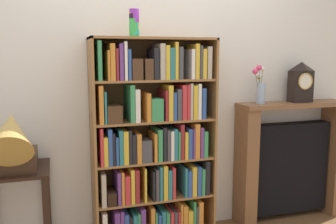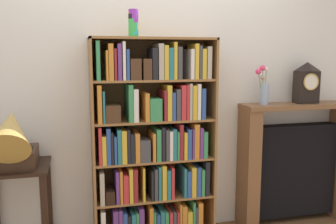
{
  "view_description": "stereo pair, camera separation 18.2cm",
  "coord_description": "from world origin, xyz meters",
  "px_view_note": "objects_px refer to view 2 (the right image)",
  "views": [
    {
      "loc": [
        -0.74,
        -2.64,
        1.51
      ],
      "look_at": [
        0.12,
        0.1,
        1.07
      ],
      "focal_mm": 38.96,
      "sensor_mm": 36.0,
      "label": 1
    },
    {
      "loc": [
        -0.57,
        -2.69,
        1.51
      ],
      "look_at": [
        0.12,
        0.1,
        1.07
      ],
      "focal_mm": 38.96,
      "sensor_mm": 36.0,
      "label": 2
    }
  ],
  "objects_px": {
    "mantel_clock": "(307,83)",
    "cup_stack": "(133,23)",
    "side_table_left": "(18,194)",
    "flower_vase": "(263,87)",
    "bookshelf": "(154,148)",
    "fireplace_mantel": "(295,164)",
    "gramophone": "(12,139)"
  },
  "relations": [
    {
      "from": "side_table_left",
      "to": "fireplace_mantel",
      "type": "distance_m",
      "value": 2.35
    },
    {
      "from": "gramophone",
      "to": "flower_vase",
      "type": "bearing_deg",
      "value": 5.6
    },
    {
      "from": "flower_vase",
      "to": "cup_stack",
      "type": "bearing_deg",
      "value": -175.75
    },
    {
      "from": "cup_stack",
      "to": "flower_vase",
      "type": "bearing_deg",
      "value": 4.25
    },
    {
      "from": "side_table_left",
      "to": "gramophone",
      "type": "relative_size",
      "value": 1.41
    },
    {
      "from": "cup_stack",
      "to": "side_table_left",
      "type": "bearing_deg",
      "value": -178.61
    },
    {
      "from": "cup_stack",
      "to": "bookshelf",
      "type": "bearing_deg",
      "value": 12.7
    },
    {
      "from": "mantel_clock",
      "to": "cup_stack",
      "type": "bearing_deg",
      "value": -177.34
    },
    {
      "from": "gramophone",
      "to": "mantel_clock",
      "type": "relative_size",
      "value": 1.43
    },
    {
      "from": "fireplace_mantel",
      "to": "side_table_left",
      "type": "bearing_deg",
      "value": -177.15
    },
    {
      "from": "cup_stack",
      "to": "side_table_left",
      "type": "distance_m",
      "value": 1.51
    },
    {
      "from": "gramophone",
      "to": "mantel_clock",
      "type": "distance_m",
      "value": 2.43
    },
    {
      "from": "fireplace_mantel",
      "to": "flower_vase",
      "type": "distance_m",
      "value": 0.79
    },
    {
      "from": "side_table_left",
      "to": "gramophone",
      "type": "height_order",
      "value": "gramophone"
    },
    {
      "from": "side_table_left",
      "to": "mantel_clock",
      "type": "xyz_separation_m",
      "value": [
        2.4,
        0.09,
        0.76
      ]
    },
    {
      "from": "cup_stack",
      "to": "flower_vase",
      "type": "height_order",
      "value": "cup_stack"
    },
    {
      "from": "bookshelf",
      "to": "fireplace_mantel",
      "type": "xyz_separation_m",
      "value": [
        1.32,
        0.06,
        -0.24
      ]
    },
    {
      "from": "cup_stack",
      "to": "mantel_clock",
      "type": "bearing_deg",
      "value": 2.66
    },
    {
      "from": "side_table_left",
      "to": "flower_vase",
      "type": "xyz_separation_m",
      "value": [
        1.99,
        0.1,
        0.73
      ]
    },
    {
      "from": "bookshelf",
      "to": "flower_vase",
      "type": "bearing_deg",
      "value": 2.85
    },
    {
      "from": "fireplace_mantel",
      "to": "mantel_clock",
      "type": "bearing_deg",
      "value": -23.14
    },
    {
      "from": "fireplace_mantel",
      "to": "flower_vase",
      "type": "relative_size",
      "value": 3.27
    },
    {
      "from": "bookshelf",
      "to": "gramophone",
      "type": "height_order",
      "value": "bookshelf"
    },
    {
      "from": "cup_stack",
      "to": "fireplace_mantel",
      "type": "xyz_separation_m",
      "value": [
        1.48,
        0.1,
        -1.21
      ]
    },
    {
      "from": "bookshelf",
      "to": "mantel_clock",
      "type": "xyz_separation_m",
      "value": [
        1.38,
        0.04,
        0.5
      ]
    },
    {
      "from": "bookshelf",
      "to": "fireplace_mantel",
      "type": "relative_size",
      "value": 1.5
    },
    {
      "from": "mantel_clock",
      "to": "gramophone",
      "type": "bearing_deg",
      "value": -175.65
    },
    {
      "from": "bookshelf",
      "to": "mantel_clock",
      "type": "distance_m",
      "value": 1.46
    },
    {
      "from": "flower_vase",
      "to": "gramophone",
      "type": "bearing_deg",
      "value": -174.4
    },
    {
      "from": "bookshelf",
      "to": "fireplace_mantel",
      "type": "height_order",
      "value": "bookshelf"
    },
    {
      "from": "cup_stack",
      "to": "fireplace_mantel",
      "type": "height_order",
      "value": "cup_stack"
    },
    {
      "from": "side_table_left",
      "to": "flower_vase",
      "type": "bearing_deg",
      "value": 3.01
    }
  ]
}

